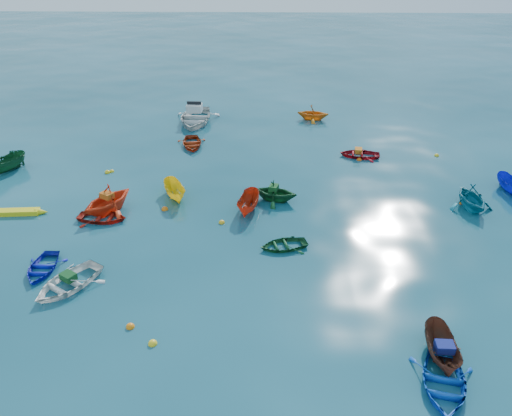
{
  "coord_description": "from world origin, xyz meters",
  "views": [
    {
      "loc": [
        0.61,
        -18.98,
        13.98
      ],
      "look_at": [
        0.0,
        5.0,
        0.4
      ],
      "focal_mm": 35.0,
      "sensor_mm": 36.0,
      "label": 1
    }
  ],
  "objects_px": {
    "dinghy_blue_se": "(442,387)",
    "kayak_yellow": "(12,214)",
    "dinghy_blue_sw": "(43,270)",
    "motorboat_white": "(195,122)",
    "dinghy_white_near": "(69,287)"
  },
  "relations": [
    {
      "from": "dinghy_blue_se",
      "to": "motorboat_white",
      "type": "height_order",
      "value": "motorboat_white"
    },
    {
      "from": "dinghy_blue_sw",
      "to": "motorboat_white",
      "type": "height_order",
      "value": "motorboat_white"
    },
    {
      "from": "dinghy_blue_sw",
      "to": "dinghy_blue_se",
      "type": "distance_m",
      "value": 17.78
    },
    {
      "from": "dinghy_white_near",
      "to": "motorboat_white",
      "type": "distance_m",
      "value": 21.64
    },
    {
      "from": "dinghy_white_near",
      "to": "motorboat_white",
      "type": "xyz_separation_m",
      "value": [
        2.84,
        21.46,
        0.0
      ]
    },
    {
      "from": "dinghy_blue_sw",
      "to": "dinghy_blue_se",
      "type": "xyz_separation_m",
      "value": [
        16.62,
        -6.32,
        0.0
      ]
    },
    {
      "from": "kayak_yellow",
      "to": "dinghy_white_near",
      "type": "bearing_deg",
      "value": -143.9
    },
    {
      "from": "motorboat_white",
      "to": "dinghy_white_near",
      "type": "bearing_deg",
      "value": -94.84
    },
    {
      "from": "dinghy_blue_sw",
      "to": "kayak_yellow",
      "type": "xyz_separation_m",
      "value": [
        -3.77,
        5.11,
        0.0
      ]
    },
    {
      "from": "dinghy_blue_se",
      "to": "motorboat_white",
      "type": "relative_size",
      "value": 0.62
    },
    {
      "from": "dinghy_blue_se",
      "to": "kayak_yellow",
      "type": "height_order",
      "value": "dinghy_blue_se"
    },
    {
      "from": "dinghy_blue_sw",
      "to": "dinghy_blue_se",
      "type": "height_order",
      "value": "dinghy_blue_se"
    },
    {
      "from": "dinghy_blue_se",
      "to": "kayak_yellow",
      "type": "relative_size",
      "value": 0.85
    },
    {
      "from": "kayak_yellow",
      "to": "motorboat_white",
      "type": "xyz_separation_m",
      "value": [
        8.24,
        15.19,
        0.0
      ]
    },
    {
      "from": "dinghy_white_near",
      "to": "motorboat_white",
      "type": "relative_size",
      "value": 0.65
    }
  ]
}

